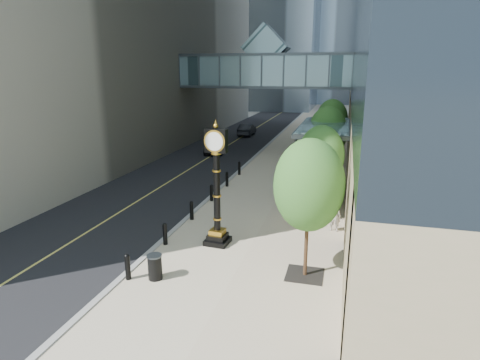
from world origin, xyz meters
name	(u,v)px	position (x,y,z in m)	size (l,w,h in m)	color
ground	(186,306)	(0.00, 0.00, 0.00)	(320.00, 320.00, 0.00)	gray
road	(253,130)	(-7.00, 40.00, 0.01)	(8.00, 180.00, 0.02)	black
sidewalk	(315,132)	(1.00, 40.00, 0.03)	(8.00, 180.00, 0.06)	#BBAC8F
curb	(283,131)	(-3.00, 40.00, 0.04)	(0.25, 180.00, 0.07)	gray
skywalk	(266,69)	(-3.00, 28.00, 7.71)	(17.00, 4.20, 5.80)	slate
entrance_canopy	(324,128)	(3.48, 14.00, 4.19)	(3.00, 8.00, 4.38)	#383F44
bollard_row	(202,202)	(-2.70, 9.00, 0.51)	(0.20, 16.20, 0.90)	black
street_trees	(327,135)	(3.60, 15.56, 3.50)	(2.57, 28.42, 5.29)	black
street_clock	(217,194)	(-0.48, 4.89, 2.39)	(1.09, 1.09, 5.38)	black
trash_bin	(155,268)	(-1.75, 1.29, 0.51)	(0.52, 0.52, 0.90)	black
pedestrian	(335,216)	(4.50, 7.73, 0.84)	(0.57, 0.37, 1.55)	#A9A49B
car_near	(216,145)	(-7.04, 24.56, 0.75)	(1.72, 4.29, 1.46)	black
car_far	(247,130)	(-6.70, 35.56, 0.71)	(1.46, 4.19, 1.38)	black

